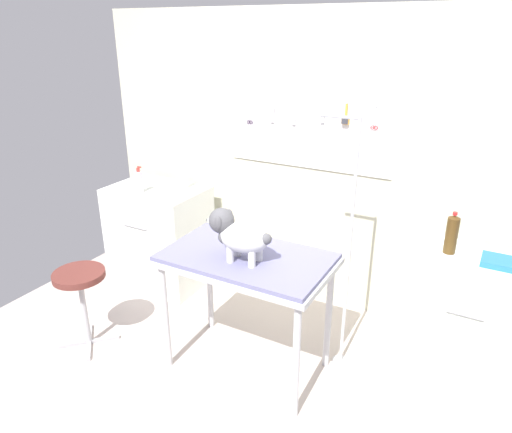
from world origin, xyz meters
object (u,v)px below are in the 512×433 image
stool (80,285)px  spray_bottle_short (139,182)px  soda_bottle (452,234)px  dog (237,234)px  cabinet_right (465,319)px  grooming_arm (347,260)px  grooming_table (247,267)px  counter_left (160,236)px

stool → spray_bottle_short: size_ratio=2.62×
soda_bottle → stool: bearing=-156.6°
dog → cabinet_right: dog is taller
grooming_arm → cabinet_right: bearing=19.7°
grooming_table → dog: 0.26m
stool → soda_bottle: bearing=23.4°
counter_left → spray_bottle_short: bearing=-104.9°
grooming_table → cabinet_right: (1.26, 0.60, -0.33)m
dog → counter_left: dog is taller
grooming_arm → counter_left: 1.85m
counter_left → cabinet_right: size_ratio=1.04×
dog → counter_left: (-1.24, 0.72, -0.56)m
counter_left → cabinet_right: (2.52, -0.05, -0.02)m
grooming_table → grooming_arm: size_ratio=0.63×
grooming_table → cabinet_right: bearing=25.3°
cabinet_right → spray_bottle_short: (-2.56, -0.10, 0.55)m
dog → cabinet_right: bearing=27.8°
grooming_table → stool: grooming_table is taller
grooming_arm → dog: bearing=-143.4°
soda_bottle → grooming_arm: bearing=-154.1°
spray_bottle_short → cabinet_right: bearing=2.3°
counter_left → soda_bottle: (2.35, -0.03, 0.54)m
counter_left → stool: size_ratio=1.50×
counter_left → stool: (0.12, -1.00, 0.04)m
dog → spray_bottle_short: 1.40m
grooming_table → spray_bottle_short: bearing=159.2°
dog → cabinet_right: (1.28, 0.67, -0.58)m
grooming_arm → spray_bottle_short: bearing=175.2°
stool → grooming_table: bearing=17.4°
stool → cabinet_right: bearing=21.7°
spray_bottle_short → grooming_table: bearing=-20.8°
grooming_arm → soda_bottle: size_ratio=6.24×
grooming_table → spray_bottle_short: (-1.30, 0.49, 0.22)m
grooming_table → counter_left: 1.44m
grooming_arm → cabinet_right: 0.85m
counter_left → stool: counter_left is taller
spray_bottle_short → soda_bottle: bearing=2.8°
grooming_arm → counter_left: grooming_arm is taller
stool → spray_bottle_short: spray_bottle_short is taller
grooming_table → cabinet_right: 1.43m
counter_left → spray_bottle_short: size_ratio=3.93×
dog → soda_bottle: dog is taller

